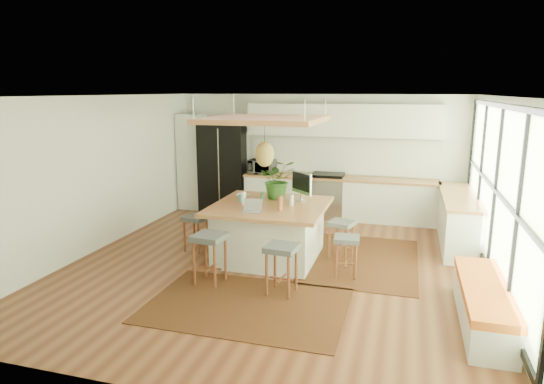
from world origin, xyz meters
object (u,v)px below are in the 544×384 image
(island, at_px, (270,232))
(microwave, at_px, (262,165))
(fridge, at_px, (223,171))
(stool_near_left, at_px, (210,260))
(stool_left_side, at_px, (196,231))
(stool_right_back, at_px, (341,238))
(stool_right_front, at_px, (346,254))
(stool_near_right, at_px, (282,269))
(island_plant, at_px, (278,183))
(laptop, at_px, (252,205))
(monitor, at_px, (302,186))

(island, height_order, microwave, microwave)
(fridge, relative_size, stool_near_left, 2.77)
(island, bearing_deg, stool_near_left, -113.20)
(island, bearing_deg, stool_left_side, -179.55)
(fridge, bearing_deg, stool_right_back, -47.10)
(fridge, relative_size, island, 1.12)
(stool_right_front, xyz_separation_m, stool_right_back, (-0.19, 0.77, 0.00))
(stool_near_right, bearing_deg, island_plant, 107.22)
(stool_near_right, relative_size, laptop, 2.32)
(stool_near_left, distance_m, monitor, 2.12)
(stool_near_left, distance_m, stool_right_front, 2.05)
(stool_near_left, xyz_separation_m, stool_left_side, (-0.81, 1.25, 0.00))
(island, relative_size, stool_right_back, 2.85)
(stool_right_front, distance_m, microwave, 4.12)
(fridge, xyz_separation_m, monitor, (2.43, -2.47, 0.26))
(laptop, height_order, monitor, monitor)
(stool_right_back, relative_size, monitor, 1.19)
(stool_right_back, distance_m, laptop, 1.70)
(stool_near_left, height_order, laptop, laptop)
(stool_near_right, xyz_separation_m, microwave, (-1.58, 4.16, 0.77))
(stool_near_right, bearing_deg, monitor, 94.01)
(stool_right_back, bearing_deg, fridge, 140.77)
(stool_right_back, bearing_deg, laptop, -145.28)
(microwave, bearing_deg, monitor, -55.79)
(laptop, bearing_deg, stool_right_front, -2.36)
(stool_right_back, xyz_separation_m, island_plant, (-1.15, 0.16, 0.84))
(stool_near_right, height_order, stool_left_side, stool_near_right)
(stool_near_right, relative_size, stool_right_front, 1.12)
(stool_near_right, bearing_deg, stool_right_front, 48.40)
(laptop, bearing_deg, stool_near_left, -128.04)
(stool_right_front, height_order, laptop, laptop)
(stool_near_right, relative_size, stool_left_side, 1.11)
(stool_near_right, bearing_deg, stool_left_side, 145.38)
(island, distance_m, stool_right_front, 1.42)
(monitor, xyz_separation_m, island_plant, (-0.44, 0.06, 0.01))
(island, height_order, stool_near_left, island)
(stool_near_left, height_order, stool_near_right, stool_near_left)
(stool_near_right, distance_m, island_plant, 2.07)
(island, height_order, stool_left_side, island)
(microwave, relative_size, island_plant, 0.85)
(fridge, xyz_separation_m, stool_right_back, (3.15, -2.57, -0.57))
(stool_left_side, xyz_separation_m, laptop, (1.23, -0.56, 0.70))
(stool_right_back, xyz_separation_m, microwave, (-2.17, 2.51, 0.77))
(island, distance_m, microwave, 3.08)
(fridge, height_order, monitor, fridge)
(stool_left_side, bearing_deg, laptop, -24.37)
(island_plant, bearing_deg, island, -90.37)
(stool_right_back, xyz_separation_m, laptop, (-1.28, -0.89, 0.70))
(stool_right_back, height_order, monitor, monitor)
(stool_near_right, bearing_deg, microwave, 110.80)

